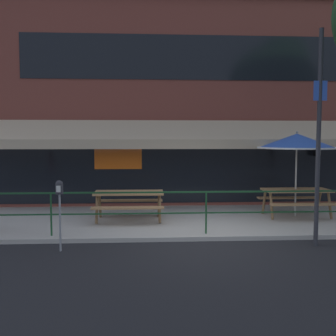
% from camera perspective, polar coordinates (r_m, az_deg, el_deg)
% --- Properties ---
extents(ground_plane, '(120.00, 120.00, 0.00)m').
position_cam_1_polar(ground_plane, '(8.39, 6.12, -11.05)').
color(ground_plane, black).
extents(patio_deck, '(15.00, 4.00, 0.10)m').
position_cam_1_polar(patio_deck, '(10.30, 4.31, -7.89)').
color(patio_deck, '#ADA89E').
rests_on(patio_deck, ground).
extents(restaurant_building, '(15.00, 1.60, 6.91)m').
position_cam_1_polar(restaurant_building, '(12.34, 3.04, 9.90)').
color(restaurant_building, brown).
rests_on(restaurant_building, ground).
extents(patio_railing, '(13.84, 0.04, 0.97)m').
position_cam_1_polar(patio_railing, '(8.51, 5.83, -5.33)').
color(patio_railing, '#194723').
rests_on(patio_railing, patio_deck).
extents(picnic_table_left, '(1.80, 1.42, 0.76)m').
position_cam_1_polar(picnic_table_left, '(9.91, -5.98, -4.52)').
color(picnic_table_left, '#997047').
rests_on(picnic_table_left, patio_deck).
extents(picnic_table_centre, '(1.80, 1.42, 0.76)m').
position_cam_1_polar(picnic_table_centre, '(10.95, 18.96, -3.90)').
color(picnic_table_centre, '#997047').
rests_on(picnic_table_centre, patio_deck).
extents(patio_umbrella_centre, '(2.14, 2.14, 2.38)m').
position_cam_1_polar(patio_umbrella_centre, '(10.90, 19.03, 3.84)').
color(patio_umbrella_centre, '#B7B2A8').
rests_on(patio_umbrella_centre, patio_deck).
extents(parking_meter_near, '(0.15, 0.16, 1.42)m').
position_cam_1_polar(parking_meter_near, '(7.70, -16.21, -3.84)').
color(parking_meter_near, gray).
rests_on(parking_meter_near, ground).
extents(street_sign_pole, '(0.28, 0.09, 4.47)m').
position_cam_1_polar(street_sign_pole, '(8.32, 21.97, 4.51)').
color(street_sign_pole, '#2D2D33').
rests_on(street_sign_pole, ground).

